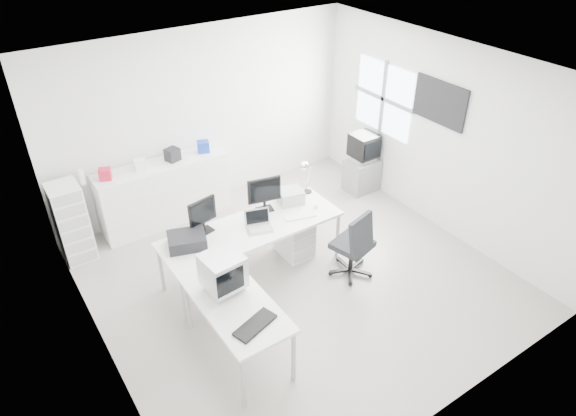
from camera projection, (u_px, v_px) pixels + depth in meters
floor at (296, 277)px, 6.91m from camera, size 5.00×5.00×0.01m
ceiling at (299, 73)px, 5.38m from camera, size 5.00×5.00×0.01m
back_wall at (204, 118)px, 7.88m from camera, size 5.00×0.02×2.80m
left_wall at (86, 262)px, 4.97m from camera, size 0.02×5.00×2.80m
right_wall at (441, 137)px, 7.31m from camera, size 0.02×5.00×2.80m
window at (383, 99)px, 8.03m from camera, size 0.02×1.20×1.10m
wall_picture at (440, 102)px, 7.09m from camera, size 0.04×0.90×0.60m
main_desk at (253, 250)px, 6.79m from camera, size 2.40×0.80×0.75m
side_desk at (238, 328)px, 5.62m from camera, size 0.70×1.40×0.75m
drawer_pedestal at (294, 235)px, 7.19m from camera, size 0.40×0.50×0.60m
inkjet_printer at (187, 240)px, 6.21m from camera, size 0.54×0.47×0.16m
lcd_monitor_small at (203, 216)px, 6.36m from camera, size 0.43×0.29×0.49m
lcd_monitor_large at (264, 195)px, 6.79m from camera, size 0.48×0.27×0.47m
laptop at (259, 223)px, 6.48m from camera, size 0.39×0.40×0.21m
white_keyboard at (300, 216)px, 6.78m from camera, size 0.45×0.24×0.02m
white_mouse at (316, 206)px, 6.94m from camera, size 0.06×0.06×0.06m
laser_printer at (290, 196)px, 7.03m from camera, size 0.39×0.35×0.19m
desk_lamp at (308, 179)px, 7.18m from camera, size 0.15×0.15×0.44m
crt_monitor at (223, 275)px, 5.48m from camera, size 0.40×0.40×0.42m
black_keyboard at (255, 325)px, 5.13m from camera, size 0.51×0.32×0.03m
office_chair at (353, 242)px, 6.71m from camera, size 0.74×0.74×1.04m
tv_cabinet at (361, 175)px, 8.67m from camera, size 0.52×0.42×0.57m
crt_tv at (364, 148)px, 8.39m from camera, size 0.50×0.48×0.45m
sideboard at (165, 193)px, 7.78m from camera, size 1.98×0.50×0.99m
clutter_box_a at (105, 174)px, 7.09m from camera, size 0.20×0.19×0.16m
clutter_box_b at (140, 165)px, 7.33m from camera, size 0.18×0.16×0.15m
clutter_box_c at (172, 155)px, 7.55m from camera, size 0.23×0.22×0.19m
clutter_box_d at (203, 147)px, 7.79m from camera, size 0.22×0.20×0.17m
clutter_bottle at (82, 177)px, 6.96m from camera, size 0.07×0.07×0.22m
filing_cabinet at (72, 222)px, 6.98m from camera, size 0.40×0.48×1.14m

